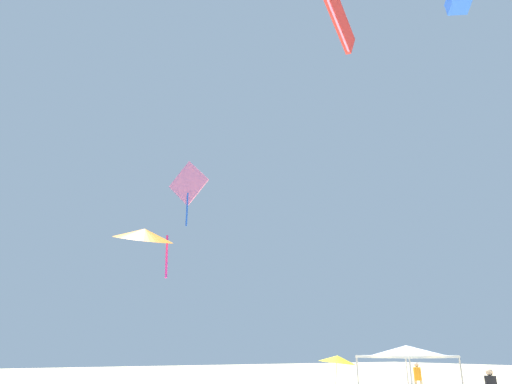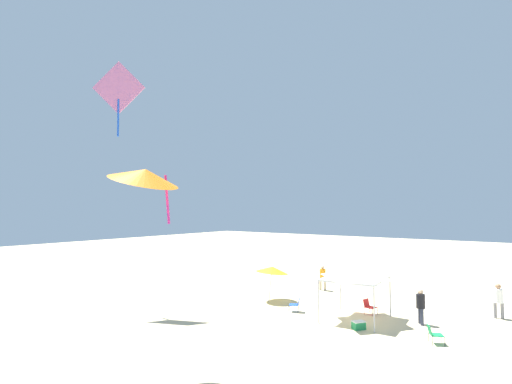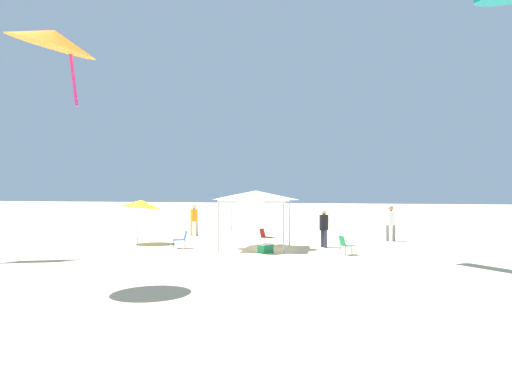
{
  "view_description": "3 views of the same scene",
  "coord_description": "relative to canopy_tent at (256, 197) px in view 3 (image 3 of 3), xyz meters",
  "views": [
    {
      "loc": [
        -15.62,
        17.19,
        2.51
      ],
      "look_at": [
        0.62,
        8.01,
        9.07
      ],
      "focal_mm": 31.49,
      "sensor_mm": 36.0,
      "label": 1
    },
    {
      "loc": [
        -8.6,
        21.25,
        5.93
      ],
      "look_at": [
        0.62,
        8.5,
        6.63
      ],
      "focal_mm": 27.15,
      "sensor_mm": 36.0,
      "label": 2
    },
    {
      "loc": [
        -5.95,
        27.39,
        3.03
      ],
      "look_at": [
        -1.19,
        3.83,
        2.66
      ],
      "focal_mm": 40.91,
      "sensor_mm": 36.0,
      "label": 3
    }
  ],
  "objects": [
    {
      "name": "person_beachcomber",
      "position": [
        -6.22,
        -4.76,
        -1.32
      ],
      "size": [
        0.5,
        0.44,
        1.87
      ],
      "rotation": [
        0.0,
        0.0,
        3.25
      ],
      "color": "slate",
      "rests_on": "ground"
    },
    {
      "name": "person_far_stroller",
      "position": [
        4.82,
        -5.87,
        -1.35
      ],
      "size": [
        0.45,
        0.43,
        1.8
      ],
      "rotation": [
        0.0,
        0.0,
        3.62
      ],
      "color": "#C6B28C",
      "rests_on": "ground"
    },
    {
      "name": "cooler_box",
      "position": [
        -0.75,
        1.51,
        -2.21
      ],
      "size": [
        0.7,
        0.74,
        0.4
      ],
      "color": "#1E8C4C",
      "rests_on": "ground"
    },
    {
      "name": "beach_umbrella",
      "position": [
        6.04,
        -1.0,
        -0.42
      ],
      "size": [
        2.14,
        2.14,
        2.35
      ],
      "color": "silver",
      "rests_on": "ground"
    },
    {
      "name": "folding_chair_facing_ocean",
      "position": [
        3.41,
        0.49,
        -1.94
      ],
      "size": [
        0.78,
        0.73,
        0.82
      ],
      "rotation": [
        0.0,
        0.0,
        1.99
      ],
      "color": "black",
      "rests_on": "ground"
    },
    {
      "name": "ground",
      "position": [
        0.61,
        -1.07,
        -2.46
      ],
      "size": [
        120.0,
        120.0,
        0.1
      ],
      "primitive_type": "cube",
      "color": "beige"
    },
    {
      "name": "person_watching_sky",
      "position": [
        -3.05,
        -1.14,
        -1.35
      ],
      "size": [
        0.43,
        0.44,
        1.81
      ],
      "rotation": [
        0.0,
        0.0,
        2.13
      ],
      "color": "#33384C",
      "rests_on": "ground"
    },
    {
      "name": "kite_delta_orange",
      "position": [
        3.68,
        11.07,
        4.76
      ],
      "size": [
        2.73,
        2.7,
        2.39
      ],
      "rotation": [
        0.0,
        0.0,
        1.52
      ],
      "color": "orange"
    },
    {
      "name": "canopy_tent",
      "position": [
        0.0,
        0.0,
        0.0
      ],
      "size": [
        3.16,
        3.57,
        2.68
      ],
      "rotation": [
        0.0,
        0.0,
        0.07
      ],
      "color": "#B7B7BC",
      "rests_on": "ground"
    },
    {
      "name": "folding_chair_left_of_tent",
      "position": [
        -0.2,
        -1.5,
        -1.94
      ],
      "size": [
        0.73,
        0.65,
        0.82
      ],
      "rotation": [
        0.0,
        0.0,
        4.49
      ],
      "color": "black",
      "rests_on": "ground"
    },
    {
      "name": "folding_chair_right_of_tent",
      "position": [
        -4.2,
        1.58,
        -1.94
      ],
      "size": [
        0.79,
        0.75,
        0.82
      ],
      "rotation": [
        0.0,
        0.0,
        5.19
      ],
      "color": "black",
      "rests_on": "ground"
    }
  ]
}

